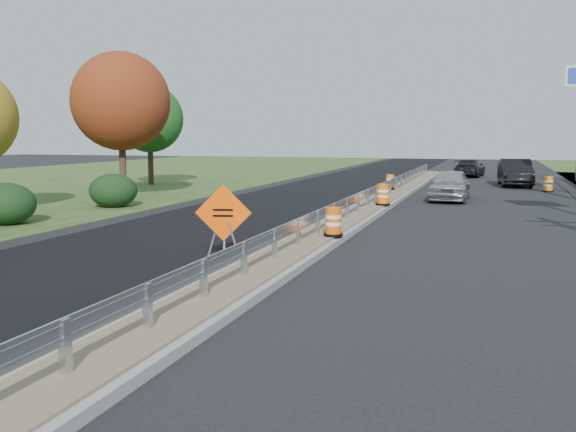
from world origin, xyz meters
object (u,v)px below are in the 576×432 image
(barrel_median_mid, at_px, (383,195))
(barrel_shoulder_mid, at_px, (548,184))
(barrel_median_far, at_px, (390,182))
(car_dark_mid, at_px, (515,173))
(caution_sign, at_px, (224,243))
(barrel_median_near, at_px, (333,222))
(car_dark_far, at_px, (470,168))
(car_silver, at_px, (450,185))

(barrel_median_mid, bearing_deg, barrel_shoulder_mid, 57.89)
(barrel_median_mid, height_order, barrel_median_far, barrel_median_mid)
(barrel_shoulder_mid, xyz_separation_m, car_dark_mid, (-1.68, 3.91, 0.42))
(caution_sign, bearing_deg, barrel_median_far, 74.22)
(barrel_median_near, distance_m, barrel_shoulder_mid, 21.91)
(barrel_median_near, bearing_deg, barrel_median_mid, 90.00)
(car_dark_mid, bearing_deg, barrel_shoulder_mid, -70.99)
(car_dark_mid, bearing_deg, car_dark_far, 105.71)
(barrel_median_far, relative_size, car_dark_mid, 0.16)
(barrel_median_mid, distance_m, barrel_shoulder_mid, 13.93)
(barrel_median_near, bearing_deg, car_dark_far, 85.43)
(car_silver, distance_m, car_dark_far, 18.95)
(barrel_shoulder_mid, relative_size, car_dark_mid, 0.17)
(barrel_median_near, height_order, barrel_median_far, barrel_median_near)
(car_dark_mid, bearing_deg, barrel_median_mid, -114.26)
(caution_sign, bearing_deg, car_dark_far, 69.85)
(car_dark_mid, bearing_deg, barrel_median_near, -107.37)
(barrel_median_near, bearing_deg, car_silver, 80.27)
(car_silver, bearing_deg, barrel_median_far, 140.94)
(barrel_median_near, height_order, car_silver, car_silver)
(barrel_median_near, height_order, car_dark_mid, car_dark_mid)
(barrel_median_near, distance_m, barrel_median_mid, 8.83)
(caution_sign, height_order, barrel_median_far, caution_sign)
(caution_sign, relative_size, car_dark_mid, 0.38)
(barrel_shoulder_mid, height_order, car_dark_mid, car_dark_mid)
(caution_sign, distance_m, barrel_median_mid, 12.54)
(barrel_median_mid, relative_size, car_dark_mid, 0.18)
(car_dark_far, bearing_deg, barrel_median_mid, 89.07)
(barrel_shoulder_mid, distance_m, car_dark_mid, 4.28)
(barrel_median_far, xyz_separation_m, car_dark_far, (3.60, 16.12, 0.07))
(barrel_median_far, bearing_deg, barrel_shoulder_mid, 24.01)
(barrel_median_near, relative_size, barrel_median_far, 1.06)
(barrel_median_far, bearing_deg, car_dark_mid, 48.81)
(barrel_median_far, height_order, car_silver, car_silver)
(caution_sign, xyz_separation_m, barrel_median_near, (1.97, 3.56, 0.14))
(barrel_median_near, xyz_separation_m, barrel_median_mid, (-0.00, 8.83, 0.02))
(barrel_median_far, xyz_separation_m, car_silver, (3.37, -2.82, 0.15))
(barrel_median_near, bearing_deg, car_dark_mid, 76.87)
(car_dark_far, bearing_deg, barrel_median_far, 82.71)
(barrel_median_near, relative_size, car_silver, 0.19)
(barrel_median_near, bearing_deg, barrel_shoulder_mid, 70.25)
(car_silver, bearing_deg, barrel_median_mid, -113.80)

